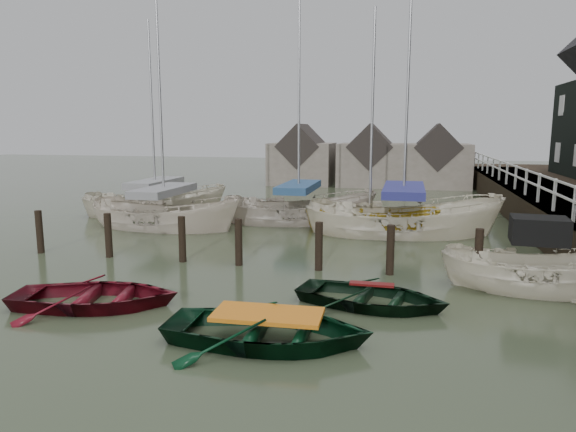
% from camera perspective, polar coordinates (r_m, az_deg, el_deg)
% --- Properties ---
extents(ground, '(120.00, 120.00, 0.00)m').
position_cam_1_polar(ground, '(12.30, -4.60, -9.33)').
color(ground, '#303A25').
rests_on(ground, ground).
extents(pier, '(3.04, 32.00, 2.70)m').
position_cam_1_polar(pier, '(22.12, 28.43, -0.08)').
color(pier, black).
rests_on(pier, ground).
extents(mooring_pilings, '(13.72, 0.22, 1.80)m').
position_cam_1_polar(mooring_pilings, '(15.23, -5.19, -3.65)').
color(mooring_pilings, black).
rests_on(mooring_pilings, ground).
extents(far_sheds, '(14.00, 4.08, 4.39)m').
position_cam_1_polar(far_sheds, '(37.23, 8.95, 6.21)').
color(far_sheds, '#665B51').
rests_on(far_sheds, ground).
extents(rowboat_red, '(4.23, 3.43, 0.77)m').
position_cam_1_polar(rowboat_red, '(12.66, -20.50, -9.36)').
color(rowboat_red, '#590C17').
rests_on(rowboat_red, ground).
extents(rowboat_green, '(4.04, 2.96, 0.81)m').
position_cam_1_polar(rowboat_green, '(9.99, -2.24, -13.90)').
color(rowboat_green, black).
rests_on(rowboat_green, ground).
extents(rowboat_dkgreen, '(3.85, 3.08, 0.71)m').
position_cam_1_polar(rowboat_dkgreen, '(12.06, 9.23, -9.82)').
color(rowboat_dkgreen, black).
rests_on(rowboat_dkgreen, ground).
extents(motorboat, '(4.72, 2.10, 2.73)m').
position_cam_1_polar(motorboat, '(14.25, 25.85, -7.26)').
color(motorboat, beige).
rests_on(motorboat, ground).
extents(sailboat_a, '(6.85, 3.05, 10.49)m').
position_cam_1_polar(sailboat_a, '(21.64, -13.48, -1.12)').
color(sailboat_a, beige).
rests_on(sailboat_a, ground).
extents(sailboat_b, '(7.09, 3.97, 12.31)m').
position_cam_1_polar(sailboat_b, '(22.28, 1.19, -0.54)').
color(sailboat_b, '#B9AC9E').
rests_on(sailboat_b, ground).
extents(sailboat_c, '(5.67, 3.05, 9.45)m').
position_cam_1_polar(sailboat_c, '(20.35, 9.00, -1.76)').
color(sailboat_c, gold).
rests_on(sailboat_c, ground).
extents(sailboat_d, '(7.77, 3.73, 11.99)m').
position_cam_1_polar(sailboat_d, '(20.26, 12.58, -1.80)').
color(sailboat_d, beige).
rests_on(sailboat_d, ground).
extents(sailboat_e, '(7.00, 4.98, 10.08)m').
position_cam_1_polar(sailboat_e, '(24.99, -14.42, 0.26)').
color(sailboat_e, beige).
rests_on(sailboat_e, ground).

